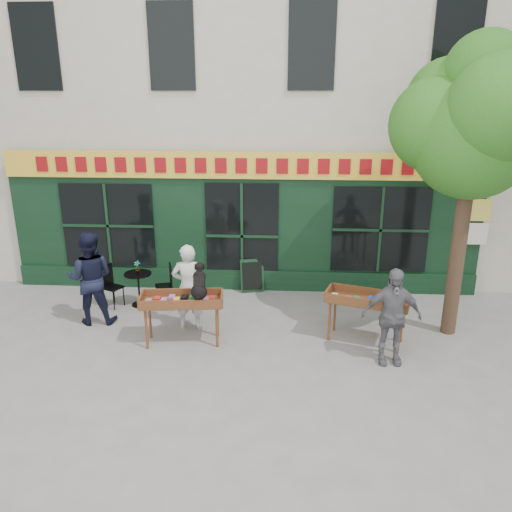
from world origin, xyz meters
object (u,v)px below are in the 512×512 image
object	(u,v)px
dog	(199,281)
man_left	(90,278)
book_cart_right	(367,302)
man_right	(391,316)
book_cart_center	(182,303)
bistro_table	(138,283)
woman	(188,287)

from	to	relation	value
dog	man_left	bearing A→B (deg)	154.35
dog	book_cart_right	bearing A→B (deg)	-0.60
man_right	man_left	size ratio (longest dim) A/B	0.90
book_cart_center	dog	distance (m)	0.59
dog	bistro_table	distance (m)	2.53
bistro_table	book_cart_right	bearing A→B (deg)	-16.42
woman	bistro_table	size ratio (longest dim) A/B	2.32
man_right	man_left	distance (m)	5.94
dog	book_cart_center	bearing A→B (deg)	165.44
man_right	man_left	xyz separation A→B (m)	(-5.80, 1.26, 0.10)
book_cart_right	man_left	distance (m)	5.53
book_cart_center	book_cart_right	bearing A→B (deg)	-2.01
dog	woman	xyz separation A→B (m)	(-0.35, 0.70, -0.41)
bistro_table	woman	bearing A→B (deg)	-37.69
dog	book_cart_right	size ratio (longest dim) A/B	0.37
dog	man_right	world-z (taller)	man_right
woman	bistro_table	xyz separation A→B (m)	(-1.34, 1.03, -0.34)
book_cart_center	man_right	size ratio (longest dim) A/B	0.89
book_cart_center	bistro_table	world-z (taller)	book_cart_center
dog	man_right	size ratio (longest dim) A/B	0.34
book_cart_center	man_left	size ratio (longest dim) A/B	0.80
woman	man_right	xyz separation A→B (m)	(3.76, -1.13, -0.00)
woman	man_right	distance (m)	3.93
man_right	man_left	bearing A→B (deg)	166.09
book_cart_center	man_left	distance (m)	2.19
book_cart_right	man_right	xyz separation A→B (m)	(0.30, -0.75, 0.05)
book_cart_center	woman	bearing A→B (deg)	83.57
man_right	book_cart_center	bearing A→B (deg)	171.08
book_cart_center	book_cart_right	distance (m)	3.48
book_cart_center	dog	world-z (taller)	dog
book_cart_center	bistro_table	bearing A→B (deg)	122.03
book_cart_right	man_left	bearing A→B (deg)	-166.96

